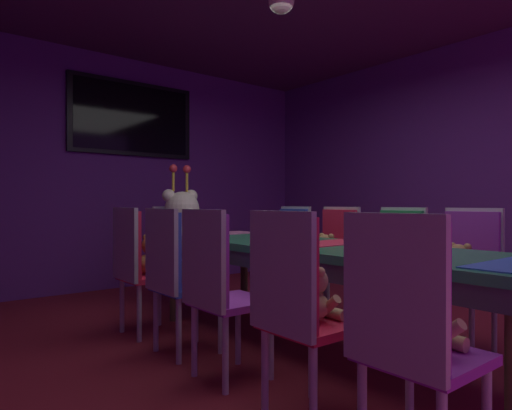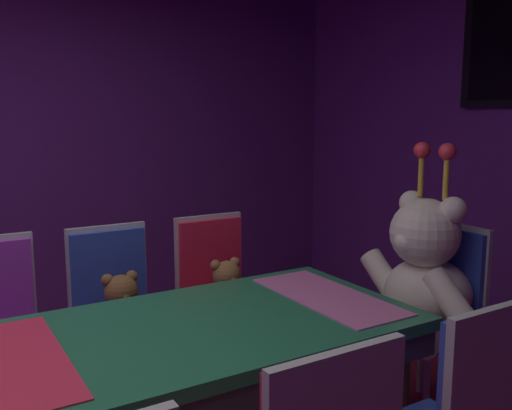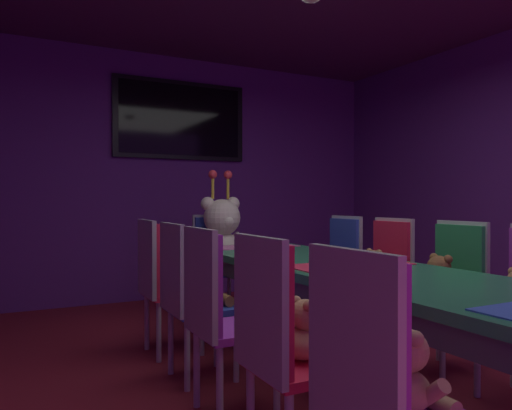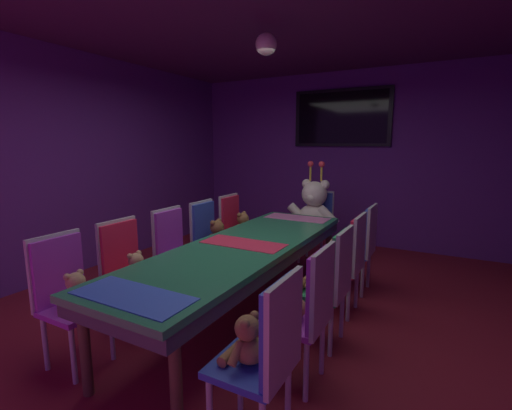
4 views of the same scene
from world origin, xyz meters
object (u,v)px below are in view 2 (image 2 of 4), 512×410
chair_left_3 (113,303)px  king_teddy_bear (422,272)px  chair_left_4 (215,285)px  throne_chair (443,298)px  banquet_table (15,387)px  teddy_left_4 (227,292)px  teddy_left_3 (122,311)px

chair_left_3 → king_teddy_bear: king_teddy_bear is taller
chair_left_4 → king_teddy_bear: size_ratio=1.04×
throne_chair → banquet_table: bearing=-0.0°
banquet_table → teddy_left_4: size_ratio=9.14×
chair_left_3 → king_teddy_bear: size_ratio=1.04×
chair_left_4 → throne_chair: 1.23m
banquet_table → throne_chair: (0.00, 2.07, -0.06)m
banquet_table → chair_left_4: bearing=125.6°
teddy_left_3 → king_teddy_bear: (0.68, 1.32, 0.16)m
banquet_table → teddy_left_4: teddy_left_4 is taller
chair_left_3 → teddy_left_4: 0.60m
teddy_left_4 → chair_left_3: bearing=-103.7°
king_teddy_bear → chair_left_4: bearing=-48.5°
king_teddy_bear → throne_chair: bearing=180.0°
teddy_left_4 → banquet_table: bearing=-59.4°
chair_left_3 → teddy_left_3: size_ratio=2.85×
teddy_left_3 → king_teddy_bear: bearing=62.6°
banquet_table → throne_chair: bearing=90.0°
chair_left_3 → teddy_left_3: 0.15m
chair_left_3 → throne_chair: same height
banquet_table → king_teddy_bear: bearing=90.0°
teddy_left_4 → throne_chair: throne_chair is taller
banquet_table → chair_left_3: chair_left_3 is taller
teddy_left_3 → chair_left_4: chair_left_4 is taller
banquet_table → teddy_left_3: bearing=139.8°
teddy_left_4 → throne_chair: (0.69, 0.91, 0.00)m
chair_left_3 → chair_left_4: bearing=90.3°
teddy_left_3 → chair_left_4: 0.60m
teddy_left_4 → throne_chair: size_ratio=0.34×
chair_left_3 → teddy_left_4: bearing=76.3°
chair_left_3 → teddy_left_4: size_ratio=2.95×
chair_left_3 → throne_chair: 1.71m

